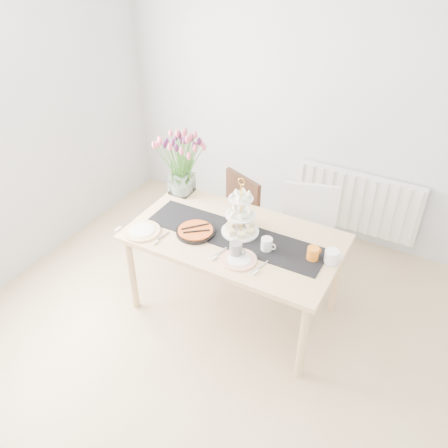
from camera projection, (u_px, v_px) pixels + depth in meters
The scene contains 16 objects.
room_shell at pixel (183, 235), 2.65m from camera, with size 4.50×4.50×4.50m.
radiator at pixel (356, 202), 4.52m from camera, with size 1.20×0.08×0.60m, color white.
dining_table at pixel (235, 244), 3.62m from camera, with size 1.60×0.90×0.75m.
chair_brown at pixel (233, 215), 4.26m from camera, with size 0.55×0.55×0.85m.
chair_white at pixel (307, 230), 4.00m from camera, with size 0.56×0.56×0.91m.
table_runner at pixel (235, 235), 3.57m from camera, with size 1.40×0.35×0.01m, color black.
tulip_vase at pixel (180, 156), 3.88m from camera, with size 0.64×0.64×0.55m.
cake_stand at pixel (240, 220), 3.54m from camera, with size 0.29×0.29×0.42m.
teapot at pixel (240, 217), 3.66m from camera, with size 0.22×0.18×0.14m, color white, non-canonical shape.
cream_jug at pixel (331, 257), 3.29m from camera, with size 0.10×0.10×0.10m, color white.
tart_tin at pixel (196, 231), 3.59m from camera, with size 0.30×0.30×0.04m.
mug_grey at pixel (236, 249), 3.35m from camera, with size 0.09×0.09×0.11m, color slate.
mug_white at pixel (267, 244), 3.40m from camera, with size 0.08×0.08×0.10m, color silver.
mug_orange at pixel (313, 254), 3.32m from camera, with size 0.09×0.09×0.10m, color orange.
plate_left at pixel (142, 231), 3.61m from camera, with size 0.28×0.28×0.01m, color silver.
plate_right at pixel (239, 260), 3.33m from camera, with size 0.25×0.25×0.01m, color silver.
Camera 1 is at (1.23, -1.76, 2.88)m, focal length 38.00 mm.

